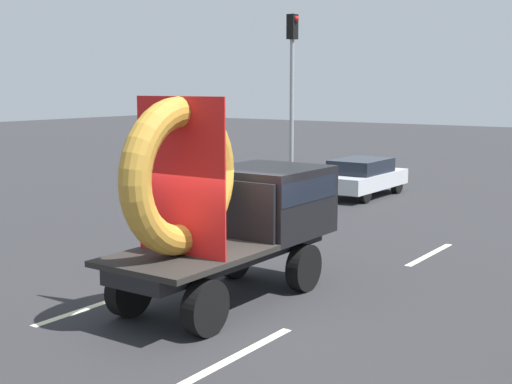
# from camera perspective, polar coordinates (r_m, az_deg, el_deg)

# --- Properties ---
(ground_plane) EXTENTS (120.00, 120.00, 0.00)m
(ground_plane) POSITION_cam_1_polar(r_m,az_deg,el_deg) (12.71, -3.37, -9.70)
(ground_plane) COLOR #28282B
(flatbed_truck) EXTENTS (2.02, 5.05, 3.82)m
(flatbed_truck) POSITION_cam_1_polar(r_m,az_deg,el_deg) (13.20, -1.60, -1.12)
(flatbed_truck) COLOR black
(flatbed_truck) RESTS_ON ground_plane
(distant_sedan) EXTENTS (1.79, 4.17, 1.36)m
(distant_sedan) POSITION_cam_1_polar(r_m,az_deg,el_deg) (25.78, 8.56, 1.27)
(distant_sedan) COLOR black
(distant_sedan) RESTS_ON ground_plane
(traffic_light) EXTENTS (0.42, 0.36, 6.57)m
(traffic_light) POSITION_cam_1_polar(r_m,az_deg,el_deg) (26.55, 2.94, 9.13)
(traffic_light) COLOR gray
(traffic_light) RESTS_ON ground_plane
(lane_dash_left_near) EXTENTS (0.16, 2.92, 0.01)m
(lane_dash_left_near) POSITION_cam_1_polar(r_m,az_deg,el_deg) (13.43, -12.63, -8.87)
(lane_dash_left_near) COLOR beige
(lane_dash_left_near) RESTS_ON ground_plane
(lane_dash_left_far) EXTENTS (0.16, 2.16, 0.01)m
(lane_dash_left_far) POSITION_cam_1_polar(r_m,az_deg,el_deg) (19.43, 4.73, -3.24)
(lane_dash_left_far) COLOR beige
(lane_dash_left_far) RESTS_ON ground_plane
(lane_dash_right_near) EXTENTS (0.16, 2.77, 0.01)m
(lane_dash_right_near) POSITION_cam_1_polar(r_m,az_deg,el_deg) (10.79, -1.48, -13.08)
(lane_dash_right_near) COLOR beige
(lane_dash_right_near) RESTS_ON ground_plane
(lane_dash_right_far) EXTENTS (0.16, 2.65, 0.01)m
(lane_dash_right_far) POSITION_cam_1_polar(r_m,az_deg,el_deg) (17.33, 13.88, -4.93)
(lane_dash_right_far) COLOR beige
(lane_dash_right_far) RESTS_ON ground_plane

